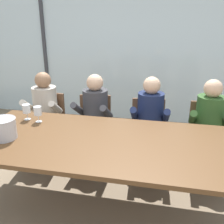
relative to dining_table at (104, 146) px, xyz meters
The scene contains 16 objects.
ground 1.22m from the dining_table, 90.00° to the left, with size 14.00×14.00×0.00m, color #847056.
window_glass_panel 2.59m from the dining_table, 90.00° to the left, with size 7.81×0.03×2.60m, color silver.
window_mullion_left 3.11m from the dining_table, 125.09° to the left, with size 0.06×0.06×2.60m, color #38383D.
hillside_vineyard 5.86m from the dining_table, 90.00° to the left, with size 13.81×2.40×1.64m, color #477A38.
dining_table is the anchor object (origin of this frame).
chair_near_curtain 1.46m from the dining_table, 136.74° to the left, with size 0.50×0.50×0.86m.
chair_left_of_center 1.08m from the dining_table, 110.72° to the left, with size 0.49×0.49×0.86m.
chair_center 1.05m from the dining_table, 70.75° to the left, with size 0.47×0.47×0.86m.
chair_right_of_center 1.47m from the dining_table, 43.02° to the left, with size 0.45×0.45×0.86m.
person_beige_jumper 1.33m from the dining_table, 140.70° to the left, with size 0.48×0.63×1.18m.
person_charcoal_jacket 0.91m from the dining_table, 112.17° to the left, with size 0.49×0.63×1.18m.
person_navy_polo 0.92m from the dining_table, 66.49° to the left, with size 0.47×0.62×1.18m.
person_olive_shirt 1.35m from the dining_table, 38.75° to the left, with size 0.48×0.63×1.18m.
ice_bucket_primary 0.95m from the dining_table, behind, with size 0.25×0.25×0.20m.
wine_glass_by_left_taster 1.03m from the dining_table, 161.25° to the left, with size 0.08×0.08×0.17m.
wine_glass_near_bucket 0.87m from the dining_table, 160.39° to the left, with size 0.08×0.08×0.17m.
Camera 1 is at (0.50, -2.02, 1.80)m, focal length 40.13 mm.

